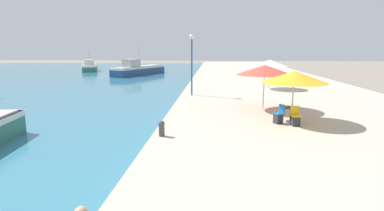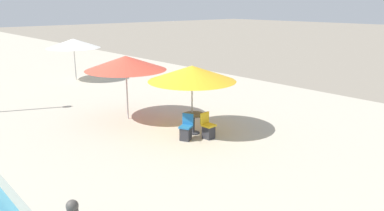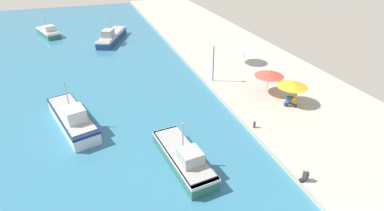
% 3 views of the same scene
% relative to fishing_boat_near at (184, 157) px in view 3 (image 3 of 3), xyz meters
% --- Properties ---
extents(quay_promenade, '(16.00, 90.00, 0.53)m').
position_rel_fishing_boat_near_xyz_m(quay_promenade, '(15.21, 26.16, -0.54)').
color(quay_promenade, '#BCB29E').
rests_on(quay_promenade, ground_plane).
extents(fishing_boat_near, '(3.23, 7.98, 3.87)m').
position_rel_fishing_boat_near_xyz_m(fishing_boat_near, '(0.00, 0.00, 0.00)').
color(fishing_boat_near, '#33705B').
rests_on(fishing_boat_near, water_basin).
extents(fishing_boat_mid, '(4.87, 9.44, 4.68)m').
position_rel_fishing_boat_near_xyz_m(fishing_boat_mid, '(-8.28, 8.92, 0.15)').
color(fishing_boat_mid, white).
rests_on(fishing_boat_mid, water_basin).
extents(fishing_boat_far, '(6.39, 10.92, 4.30)m').
position_rel_fishing_boat_near_xyz_m(fishing_boat_far, '(-1.73, 35.84, 0.08)').
color(fishing_boat_far, navy).
rests_on(fishing_boat_far, water_basin).
extents(fishing_boat_distant, '(4.75, 7.68, 3.61)m').
position_rel_fishing_boat_near_xyz_m(fishing_boat_distant, '(-12.51, 43.32, -0.05)').
color(fishing_boat_distant, '#33705B').
rests_on(fishing_boat_distant, water_basin).
extents(cafe_umbrella_pink, '(3.19, 3.19, 2.47)m').
position_rel_fishing_boat_near_xyz_m(cafe_umbrella_pink, '(13.63, 5.34, 1.91)').
color(cafe_umbrella_pink, '#B7B7B7').
rests_on(cafe_umbrella_pink, quay_promenade).
extents(cafe_umbrella_white, '(3.26, 3.26, 2.61)m').
position_rel_fishing_boat_near_xyz_m(cafe_umbrella_white, '(12.70, 8.29, 2.04)').
color(cafe_umbrella_white, '#B7B7B7').
rests_on(cafe_umbrella_white, quay_promenade).
extents(cafe_umbrella_striped, '(3.24, 3.24, 2.55)m').
position_rel_fishing_boat_near_xyz_m(cafe_umbrella_striped, '(14.70, 17.60, 1.98)').
color(cafe_umbrella_striped, '#B7B7B7').
rests_on(cafe_umbrella_striped, quay_promenade).
extents(cafe_table, '(0.80, 0.80, 0.74)m').
position_rel_fishing_boat_near_xyz_m(cafe_table, '(13.53, 5.14, 0.25)').
color(cafe_table, '#333338').
rests_on(cafe_table, quay_promenade).
extents(cafe_chair_left, '(0.57, 0.55, 0.91)m').
position_rel_fishing_boat_near_xyz_m(cafe_chair_left, '(12.89, 4.81, 0.04)').
color(cafe_chair_left, '#2D2D33').
rests_on(cafe_chair_left, quay_promenade).
extents(cafe_chair_right, '(0.43, 0.45, 0.91)m').
position_rel_fishing_boat_near_xyz_m(cafe_chair_right, '(13.58, 4.42, 0.04)').
color(cafe_chair_right, '#2D2D33').
rests_on(cafe_chair_right, quay_promenade).
extents(person_at_quay, '(0.55, 0.36, 1.02)m').
position_rel_fishing_boat_near_xyz_m(person_at_quay, '(7.55, -5.10, 0.17)').
color(person_at_quay, '#232328').
rests_on(person_at_quay, quay_promenade).
extents(mooring_bollard, '(0.26, 0.26, 0.65)m').
position_rel_fishing_boat_near_xyz_m(mooring_bollard, '(7.64, 2.31, 0.07)').
color(mooring_bollard, '#4C4742').
rests_on(mooring_bollard, quay_promenade).
extents(lamppost, '(0.36, 0.36, 4.56)m').
position_rel_fishing_boat_near_xyz_m(lamppost, '(8.08, 13.30, 2.81)').
color(lamppost, '#28519E').
rests_on(lamppost, quay_promenade).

